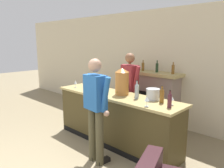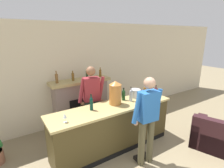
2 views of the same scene
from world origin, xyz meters
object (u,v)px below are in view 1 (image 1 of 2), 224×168
ice_bucket_steel (153,94)px  wine_bottle_merlot_tall (137,91)px  wine_bottle_cabernet_heavy (137,89)px  potted_plant_corner (79,101)px  wine_bottle_port_short (170,100)px  fireplace_stone (149,97)px  wine_bottle_rose_blush (162,95)px  person_bartender (129,89)px  person_customer (96,107)px  copper_dispenser (122,81)px  wine_glass_back_row (172,98)px  wine_bottle_burgundy_dark (101,83)px  wine_glass_front_left (147,99)px  wine_glass_front_right (75,82)px

ice_bucket_steel → wine_bottle_merlot_tall: (-0.25, -0.13, 0.05)m
ice_bucket_steel → wine_bottle_cabernet_heavy: wine_bottle_cabernet_heavy is taller
potted_plant_corner → wine_bottle_port_short: 3.61m
fireplace_stone → wine_bottle_rose_blush: bearing=-49.2°
person_bartender → wine_bottle_rose_blush: 1.28m
person_customer → wine_bottle_port_short: (0.93, 0.68, 0.16)m
fireplace_stone → wine_bottle_rose_blush: size_ratio=5.37×
copper_dispenser → wine_glass_back_row: copper_dispenser is taller
wine_bottle_merlot_tall → wine_glass_back_row: bearing=5.4°
ice_bucket_steel → wine_bottle_cabernet_heavy: bearing=179.0°
wine_bottle_rose_blush → person_customer: bearing=-130.5°
wine_bottle_burgundy_dark → fireplace_stone: bearing=76.2°
potted_plant_corner → wine_bottle_cabernet_heavy: (2.60, -0.66, 0.86)m
wine_bottle_port_short → wine_bottle_burgundy_dark: 1.66m
ice_bucket_steel → wine_bottle_rose_blush: bearing=-19.1°
wine_bottle_merlot_tall → wine_bottle_cabernet_heavy: wine_bottle_merlot_tall is taller
potted_plant_corner → wine_bottle_merlot_tall: bearing=-16.5°
wine_bottle_cabernet_heavy → wine_bottle_port_short: bearing=-16.0°
wine_bottle_burgundy_dark → wine_bottle_port_short: bearing=-4.7°
potted_plant_corner → wine_bottle_port_short: (3.39, -0.89, 0.85)m
wine_bottle_merlot_tall → copper_dispenser: bearing=173.2°
wine_glass_back_row → wine_glass_front_left: 0.41m
wine_glass_back_row → copper_dispenser: bearing=-179.2°
wine_bottle_merlot_tall → wine_bottle_burgundy_dark: size_ratio=0.99×
copper_dispenser → wine_bottle_rose_blush: copper_dispenser is taller
wine_bottle_merlot_tall → wine_glass_back_row: 0.65m
person_bartender → wine_glass_back_row: bearing=-22.9°
potted_plant_corner → wine_bottle_rose_blush: wine_bottle_rose_blush is taller
ice_bucket_steel → wine_bottle_port_short: 0.50m
copper_dispenser → wine_glass_front_right: 1.20m
fireplace_stone → copper_dispenser: size_ratio=3.11×
fireplace_stone → wine_glass_front_right: (-0.92, -1.50, 0.45)m
person_customer → copper_dispenser: 0.88m
wine_bottle_port_short → wine_glass_front_right: bearing=-178.2°
copper_dispenser → wine_bottle_rose_blush: 0.87m
person_bartender → wine_glass_back_row: person_bartender is taller
wine_glass_front_left → copper_dispenser: bearing=157.7°
ice_bucket_steel → copper_dispenser: bearing=-172.3°
potted_plant_corner → ice_bucket_steel: (2.94, -0.67, 0.82)m
wine_bottle_port_short → wine_bottle_cabernet_heavy: wine_bottle_cabernet_heavy is taller
wine_bottle_burgundy_dark → wine_glass_front_right: (-0.60, -0.21, -0.03)m
person_customer → wine_glass_front_left: person_customer is taller
fireplace_stone → wine_bottle_port_short: (1.33, -1.43, 0.46)m
wine_bottle_rose_blush → wine_bottle_merlot_tall: bearing=-173.4°
wine_bottle_burgundy_dark → wine_glass_front_left: size_ratio=2.08×
person_bartender → copper_dispenser: bearing=-63.8°
potted_plant_corner → wine_bottle_port_short: wine_bottle_port_short is taller
fireplace_stone → person_bartender: size_ratio=0.91×
person_bartender → wine_bottle_rose_blush: (1.14, -0.56, 0.15)m
potted_plant_corner → copper_dispenser: bearing=-18.1°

